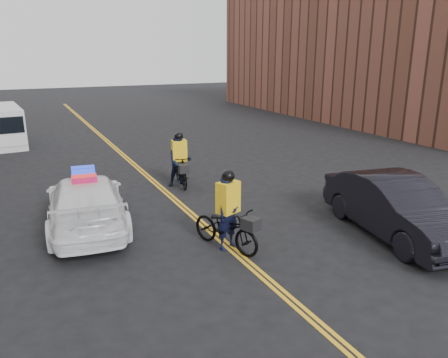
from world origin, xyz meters
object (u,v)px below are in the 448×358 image
cyclist_near (228,222)px  cargo_van (3,126)px  police_cruiser (86,202)px  cyclist_far (180,165)px  dark_sedan (397,207)px

cyclist_near → cargo_van: bearing=85.3°
police_cruiser → cyclist_far: cyclist_far is taller
dark_sedan → cargo_van: 21.74m
dark_sedan → cyclist_near: size_ratio=2.21×
dark_sedan → cyclist_far: (-3.92, 7.34, -0.01)m
dark_sedan → cyclist_far: 8.32m
cargo_van → dark_sedan: bearing=-66.7°
dark_sedan → cyclist_far: bearing=127.7°
cyclist_near → cyclist_far: size_ratio=1.08×
dark_sedan → cargo_van: (-10.21, 19.19, 0.20)m
police_cruiser → cargo_van: 14.80m
dark_sedan → cyclist_far: cyclist_far is taller
cargo_van → cyclist_far: 13.42m
cyclist_near → cyclist_far: cyclist_near is taller
cyclist_near → police_cruiser: bearing=112.9°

